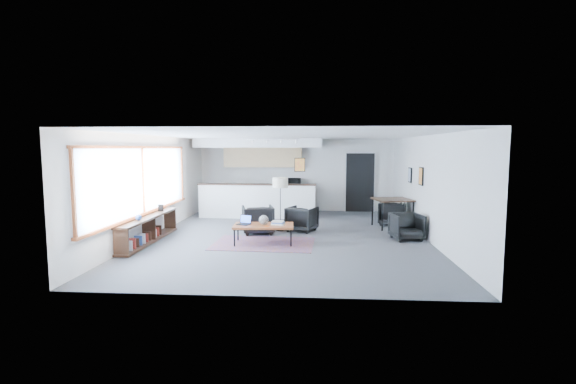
# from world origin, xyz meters

# --- Properties ---
(room) EXTENTS (7.02, 9.02, 2.62)m
(room) POSITION_xyz_m (0.00, 0.00, 1.30)
(room) COLOR #464648
(room) RESTS_ON ground
(window) EXTENTS (0.10, 5.95, 1.66)m
(window) POSITION_xyz_m (-3.46, -0.90, 1.46)
(window) COLOR #8CBFFF
(window) RESTS_ON room
(console) EXTENTS (0.35, 3.00, 0.80)m
(console) POSITION_xyz_m (-3.30, -1.05, 0.33)
(console) COLOR #311C11
(console) RESTS_ON floor
(kitchenette) EXTENTS (4.20, 1.96, 2.60)m
(kitchenette) POSITION_xyz_m (-1.20, 3.71, 1.38)
(kitchenette) COLOR white
(kitchenette) RESTS_ON floor
(doorway) EXTENTS (1.10, 0.12, 2.15)m
(doorway) POSITION_xyz_m (2.30, 4.42, 1.07)
(doorway) COLOR black
(doorway) RESTS_ON room
(track_light) EXTENTS (1.60, 0.07, 0.15)m
(track_light) POSITION_xyz_m (-0.59, 2.20, 2.53)
(track_light) COLOR silver
(track_light) RESTS_ON room
(wall_art_lower) EXTENTS (0.03, 0.38, 0.48)m
(wall_art_lower) POSITION_xyz_m (3.47, 0.40, 1.55)
(wall_art_lower) COLOR black
(wall_art_lower) RESTS_ON room
(wall_art_upper) EXTENTS (0.03, 0.34, 0.44)m
(wall_art_upper) POSITION_xyz_m (3.47, 1.70, 1.50)
(wall_art_upper) COLOR black
(wall_art_upper) RESTS_ON room
(kilim_rug) EXTENTS (2.45, 1.73, 0.01)m
(kilim_rug) POSITION_xyz_m (-0.51, -0.94, 0.01)
(kilim_rug) COLOR #5B3745
(kilim_rug) RESTS_ON floor
(coffee_table) EXTENTS (1.46, 0.85, 0.46)m
(coffee_table) POSITION_xyz_m (-0.51, -0.94, 0.43)
(coffee_table) COLOR brown
(coffee_table) RESTS_ON floor
(laptop) EXTENTS (0.37, 0.34, 0.22)m
(laptop) POSITION_xyz_m (-0.97, -0.92, 0.53)
(laptop) COLOR black
(laptop) RESTS_ON coffee_table
(ceramic_pot) EXTENTS (0.23, 0.23, 0.23)m
(ceramic_pot) POSITION_xyz_m (-0.50, -0.95, 0.58)
(ceramic_pot) COLOR gray
(ceramic_pot) RESTS_ON coffee_table
(book_stack) EXTENTS (0.34, 0.29, 0.09)m
(book_stack) POSITION_xyz_m (-0.16, -0.92, 0.51)
(book_stack) COLOR silver
(book_stack) RESTS_ON coffee_table
(coaster) EXTENTS (0.11, 0.11, 0.01)m
(coaster) POSITION_xyz_m (-0.41, -1.15, 0.47)
(coaster) COLOR #E5590C
(coaster) RESTS_ON coffee_table
(armchair_left) EXTENTS (0.96, 0.92, 0.83)m
(armchair_left) POSITION_xyz_m (-0.82, 0.25, 0.41)
(armchair_left) COLOR black
(armchair_left) RESTS_ON floor
(armchair_right) EXTENTS (0.93, 0.91, 0.75)m
(armchair_right) POSITION_xyz_m (0.35, 0.66, 0.38)
(armchair_right) COLOR black
(armchair_right) RESTS_ON floor
(floor_lamp) EXTENTS (0.55, 0.55, 1.48)m
(floor_lamp) POSITION_xyz_m (-0.25, 0.72, 1.28)
(floor_lamp) COLOR black
(floor_lamp) RESTS_ON floor
(dining_table) EXTENTS (1.16, 1.16, 0.84)m
(dining_table) POSITION_xyz_m (2.92, 1.36, 0.76)
(dining_table) COLOR #311C11
(dining_table) RESTS_ON floor
(dining_chair_near) EXTENTS (0.70, 0.67, 0.62)m
(dining_chair_near) POSITION_xyz_m (3.00, -0.25, 0.31)
(dining_chair_near) COLOR black
(dining_chair_near) RESTS_ON floor
(dining_chair_far) EXTENTS (0.77, 0.74, 0.65)m
(dining_chair_far) POSITION_xyz_m (3.00, 1.81, 0.33)
(dining_chair_far) COLOR black
(dining_chair_far) RESTS_ON floor
(microwave) EXTENTS (0.54, 0.33, 0.35)m
(microwave) POSITION_xyz_m (-0.09, 4.15, 1.11)
(microwave) COLOR black
(microwave) RESTS_ON kitchenette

